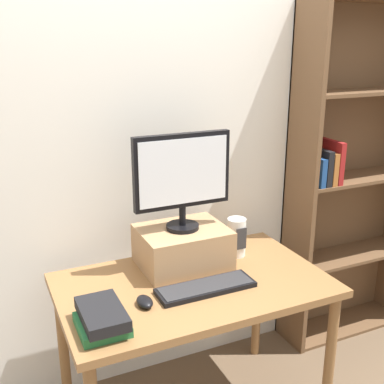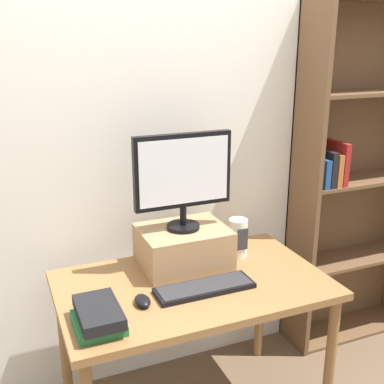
{
  "view_description": "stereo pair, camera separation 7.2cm",
  "coord_description": "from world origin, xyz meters",
  "px_view_note": "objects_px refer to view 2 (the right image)",
  "views": [
    {
      "loc": [
        -0.83,
        -1.8,
        1.83
      ],
      "look_at": [
        0.03,
        0.07,
        1.18
      ],
      "focal_mm": 45.0,
      "sensor_mm": 36.0,
      "label": 1
    },
    {
      "loc": [
        -0.77,
        -1.82,
        1.83
      ],
      "look_at": [
        0.03,
        0.07,
        1.18
      ],
      "focal_mm": 45.0,
      "sensor_mm": 36.0,
      "label": 2
    }
  ],
  "objects_px": {
    "computer_mouse": "(142,301)",
    "desk_speaker": "(238,238)",
    "bookshelf_unit": "(357,178)",
    "riser_box": "(183,247)",
    "book_stack": "(99,317)",
    "desk": "(193,299)",
    "keyboard": "(205,288)",
    "computer_monitor": "(183,175)"
  },
  "relations": [
    {
      "from": "computer_monitor",
      "to": "keyboard",
      "type": "relative_size",
      "value": 1.07
    },
    {
      "from": "desk",
      "to": "bookshelf_unit",
      "type": "distance_m",
      "value": 1.33
    },
    {
      "from": "keyboard",
      "to": "desk_speaker",
      "type": "xyz_separation_m",
      "value": [
        0.3,
        0.26,
        0.09
      ]
    },
    {
      "from": "desk_speaker",
      "to": "bookshelf_unit",
      "type": "bearing_deg",
      "value": 11.94
    },
    {
      "from": "book_stack",
      "to": "desk_speaker",
      "type": "xyz_separation_m",
      "value": [
        0.8,
        0.36,
        0.06
      ]
    },
    {
      "from": "bookshelf_unit",
      "to": "riser_box",
      "type": "relative_size",
      "value": 4.87
    },
    {
      "from": "bookshelf_unit",
      "to": "book_stack",
      "type": "height_order",
      "value": "bookshelf_unit"
    },
    {
      "from": "bookshelf_unit",
      "to": "desk_speaker",
      "type": "distance_m",
      "value": 0.94
    },
    {
      "from": "desk",
      "to": "bookshelf_unit",
      "type": "height_order",
      "value": "bookshelf_unit"
    },
    {
      "from": "keyboard",
      "to": "computer_mouse",
      "type": "bearing_deg",
      "value": -178.03
    },
    {
      "from": "desk",
      "to": "bookshelf_unit",
      "type": "relative_size",
      "value": 0.6
    },
    {
      "from": "keyboard",
      "to": "computer_mouse",
      "type": "xyz_separation_m",
      "value": [
        -0.29,
        -0.01,
        0.01
      ]
    },
    {
      "from": "bookshelf_unit",
      "to": "desk_speaker",
      "type": "bearing_deg",
      "value": -168.06
    },
    {
      "from": "book_stack",
      "to": "desk_speaker",
      "type": "distance_m",
      "value": 0.88
    },
    {
      "from": "riser_box",
      "to": "computer_mouse",
      "type": "relative_size",
      "value": 4.04
    },
    {
      "from": "bookshelf_unit",
      "to": "computer_monitor",
      "type": "bearing_deg",
      "value": -171.57
    },
    {
      "from": "riser_box",
      "to": "keyboard",
      "type": "height_order",
      "value": "riser_box"
    },
    {
      "from": "desk",
      "to": "keyboard",
      "type": "distance_m",
      "value": 0.14
    },
    {
      "from": "desk",
      "to": "book_stack",
      "type": "xyz_separation_m",
      "value": [
        -0.48,
        -0.19,
        0.13
      ]
    },
    {
      "from": "bookshelf_unit",
      "to": "computer_monitor",
      "type": "distance_m",
      "value": 1.23
    },
    {
      "from": "computer_monitor",
      "to": "bookshelf_unit",
      "type": "bearing_deg",
      "value": 8.43
    },
    {
      "from": "bookshelf_unit",
      "to": "keyboard",
      "type": "distance_m",
      "value": 1.32
    },
    {
      "from": "riser_box",
      "to": "desk_speaker",
      "type": "bearing_deg",
      "value": -3.0
    },
    {
      "from": "keyboard",
      "to": "bookshelf_unit",
      "type": "bearing_deg",
      "value": 20.49
    },
    {
      "from": "riser_box",
      "to": "desk",
      "type": "bearing_deg",
      "value": -98.08
    },
    {
      "from": "keyboard",
      "to": "desk_speaker",
      "type": "height_order",
      "value": "desk_speaker"
    },
    {
      "from": "bookshelf_unit",
      "to": "keyboard",
      "type": "height_order",
      "value": "bookshelf_unit"
    },
    {
      "from": "bookshelf_unit",
      "to": "computer_monitor",
      "type": "relative_size",
      "value": 4.3
    },
    {
      "from": "bookshelf_unit",
      "to": "keyboard",
      "type": "relative_size",
      "value": 4.58
    },
    {
      "from": "book_stack",
      "to": "computer_mouse",
      "type": "bearing_deg",
      "value": 24.07
    },
    {
      "from": "book_stack",
      "to": "riser_box",
      "type": "bearing_deg",
      "value": 36.83
    },
    {
      "from": "bookshelf_unit",
      "to": "desk_speaker",
      "type": "relative_size",
      "value": 10.24
    },
    {
      "from": "keyboard",
      "to": "book_stack",
      "type": "relative_size",
      "value": 1.7
    },
    {
      "from": "computer_monitor",
      "to": "computer_mouse",
      "type": "xyz_separation_m",
      "value": [
        -0.3,
        -0.28,
        -0.44
      ]
    },
    {
      "from": "computer_mouse",
      "to": "desk_speaker",
      "type": "bearing_deg",
      "value": 24.5
    },
    {
      "from": "keyboard",
      "to": "desk",
      "type": "bearing_deg",
      "value": 100.65
    },
    {
      "from": "computer_mouse",
      "to": "computer_monitor",
      "type": "bearing_deg",
      "value": 43.52
    },
    {
      "from": "bookshelf_unit",
      "to": "computer_mouse",
      "type": "bearing_deg",
      "value": -162.88
    },
    {
      "from": "keyboard",
      "to": "book_stack",
      "type": "xyz_separation_m",
      "value": [
        -0.49,
        -0.1,
        0.03
      ]
    },
    {
      "from": "desk",
      "to": "computer_monitor",
      "type": "xyz_separation_m",
      "value": [
        0.03,
        0.18,
        0.55
      ]
    },
    {
      "from": "computer_monitor",
      "to": "book_stack",
      "type": "distance_m",
      "value": 0.75
    },
    {
      "from": "keyboard",
      "to": "computer_monitor",
      "type": "bearing_deg",
      "value": 88.2
    }
  ]
}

